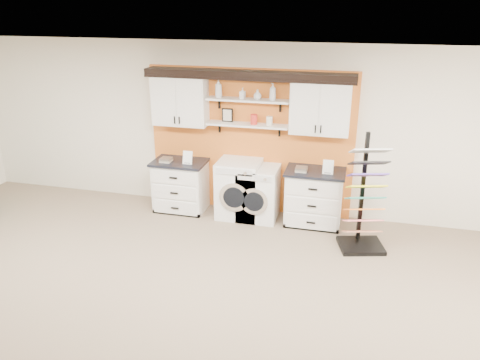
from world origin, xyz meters
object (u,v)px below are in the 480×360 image
(base_cabinet_right, at_px, (314,197))
(dryer, at_px, (259,193))
(sample_rack, at_px, (363,214))
(base_cabinet_left, at_px, (181,185))
(washer, at_px, (239,189))

(base_cabinet_right, distance_m, dryer, 0.90)
(base_cabinet_right, bearing_deg, sample_rack, -38.88)
(base_cabinet_right, relative_size, sample_rack, 0.55)
(dryer, bearing_deg, base_cabinet_left, 179.86)
(sample_rack, bearing_deg, washer, 147.59)
(washer, distance_m, dryer, 0.33)
(base_cabinet_left, height_order, sample_rack, sample_rack)
(base_cabinet_left, relative_size, sample_rack, 0.53)
(dryer, height_order, sample_rack, sample_rack)
(washer, bearing_deg, base_cabinet_left, 179.81)
(base_cabinet_right, distance_m, sample_rack, 0.98)
(base_cabinet_right, xyz_separation_m, washer, (-1.23, -0.00, 0.02))
(dryer, relative_size, sample_rack, 0.52)
(base_cabinet_left, height_order, washer, washer)
(dryer, bearing_deg, base_cabinet_right, 0.22)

